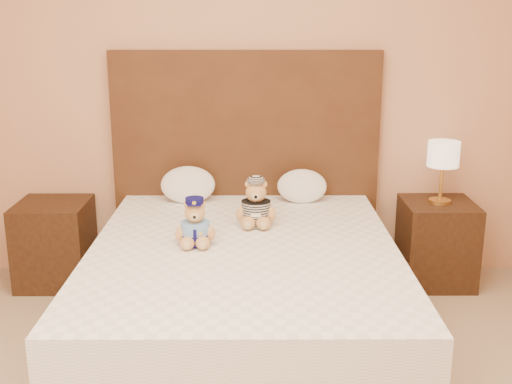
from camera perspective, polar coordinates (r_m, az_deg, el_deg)
bed at (r=3.47m, az=-1.07°, el=-9.09°), size 1.60×2.00×0.55m
headboard at (r=4.27m, az=-0.90°, el=2.42°), size 1.75×0.08×1.50m
nightstand_left at (r=4.40m, az=-17.45°, el=-4.36°), size 0.45×0.45×0.55m
nightstand_right at (r=4.37m, az=15.74°, el=-4.36°), size 0.45×0.45×0.55m
lamp at (r=4.22m, az=16.31°, el=2.99°), size 0.20×0.20×0.40m
teddy_police at (r=3.35m, az=-5.44°, el=-2.65°), size 0.23×0.22×0.25m
teddy_prisoner at (r=3.64m, az=0.00°, el=-0.95°), size 0.25×0.24×0.27m
pillow_left at (r=4.14m, az=-6.08°, el=0.80°), size 0.35×0.23×0.25m
pillow_right at (r=4.13m, az=4.12°, el=0.67°), size 0.32×0.21×0.22m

